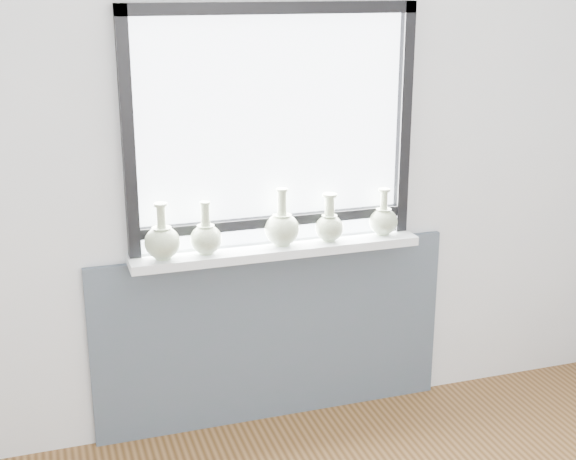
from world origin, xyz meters
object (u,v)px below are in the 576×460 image
object	(u,v)px
vase_c	(282,227)
vase_b	(206,237)
vase_d	(329,225)
windowsill	(277,250)
vase_e	(383,220)
vase_a	(162,241)

from	to	relation	value
vase_c	vase_b	bearing A→B (deg)	-178.31
vase_d	vase_b	bearing A→B (deg)	-179.86
windowsill	vase_e	bearing A→B (deg)	0.59
windowsill	vase_e	distance (m)	0.53
windowsill	vase_d	xyz separation A→B (m)	(0.25, -0.01, 0.09)
vase_c	vase_e	distance (m)	0.50
vase_b	vase_e	xyz separation A→B (m)	(0.84, 0.01, -0.00)
vase_c	vase_e	size ratio (longest dim) A/B	1.19
windowsill	vase_d	world-z (taller)	vase_d
vase_b	vase_d	size ratio (longest dim) A/B	1.06
vase_a	vase_b	xyz separation A→B (m)	(0.19, 0.01, -0.01)
vase_a	vase_c	distance (m)	0.54
vase_a	vase_e	xyz separation A→B (m)	(1.04, 0.02, -0.01)
vase_b	vase_d	distance (m)	0.57
windowsill	vase_d	bearing A→B (deg)	-1.57
windowsill	vase_b	distance (m)	0.34
vase_d	vase_e	world-z (taller)	vase_d
vase_c	windowsill	bearing A→B (deg)	-175.21
vase_b	vase_c	xyz separation A→B (m)	(0.35, 0.01, 0.01)
windowsill	vase_b	bearing A→B (deg)	-178.55
vase_a	vase_d	distance (m)	0.76
windowsill	vase_d	distance (m)	0.26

